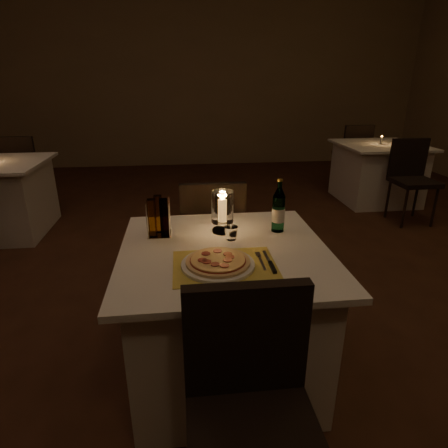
{
  "coord_description": "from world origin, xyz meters",
  "views": [
    {
      "loc": [
        -0.34,
        -1.99,
        1.5
      ],
      "look_at": [
        -0.14,
        -0.34,
        0.86
      ],
      "focal_mm": 30.0,
      "sensor_mm": 36.0,
      "label": 1
    }
  ],
  "objects": [
    {
      "name": "pizza",
      "position": [
        -0.19,
        -0.54,
        0.77
      ],
      "size": [
        0.28,
        0.28,
        0.02
      ],
      "color": "#D8B77F",
      "rests_on": "plate"
    },
    {
      "name": "placemat",
      "position": [
        -0.16,
        -0.54,
        0.74
      ],
      "size": [
        0.45,
        0.34,
        0.0
      ],
      "primitive_type": "cube",
      "color": "gold",
      "rests_on": "main_table"
    },
    {
      "name": "neighbor_candle_right",
      "position": [
        2.17,
        2.48,
        0.79
      ],
      "size": [
        0.03,
        0.03,
        0.11
      ],
      "color": "white",
      "rests_on": "neighbor_table_right"
    },
    {
      "name": "neighbor_chair_rb",
      "position": [
        2.17,
        3.19,
        0.55
      ],
      "size": [
        0.42,
        0.42,
        0.9
      ],
      "color": "black",
      "rests_on": "ground"
    },
    {
      "name": "cruet_caddy",
      "position": [
        -0.46,
        -0.17,
        0.84
      ],
      "size": [
        0.12,
        0.12,
        0.21
      ],
      "color": "white",
      "rests_on": "main_table"
    },
    {
      "name": "water_bottle",
      "position": [
        0.17,
        -0.17,
        0.86
      ],
      "size": [
        0.07,
        0.07,
        0.29
      ],
      "color": "#5BAA76",
      "rests_on": "main_table"
    },
    {
      "name": "fork",
      "position": [
        0.0,
        -0.51,
        0.75
      ],
      "size": [
        0.02,
        0.18,
        0.0
      ],
      "color": "silver",
      "rests_on": "placemat"
    },
    {
      "name": "chair_near",
      "position": [
        -0.14,
        -1.08,
        0.55
      ],
      "size": [
        0.42,
        0.42,
        0.9
      ],
      "color": "black",
      "rests_on": "ground"
    },
    {
      "name": "floor",
      "position": [
        0.0,
        0.0,
        -0.01
      ],
      "size": [
        8.0,
        10.0,
        0.02
      ],
      "primitive_type": "cube",
      "color": "#442415",
      "rests_on": "ground"
    },
    {
      "name": "neighbor_chair_lb",
      "position": [
        -2.19,
        2.6,
        0.55
      ],
      "size": [
        0.42,
        0.42,
        0.9
      ],
      "color": "black",
      "rests_on": "ground"
    },
    {
      "name": "tumbler",
      "position": [
        -0.1,
        -0.26,
        0.77
      ],
      "size": [
        0.07,
        0.07,
        0.07
      ],
      "primitive_type": null,
      "color": "white",
      "rests_on": "main_table"
    },
    {
      "name": "main_table",
      "position": [
        -0.14,
        -0.36,
        0.37
      ],
      "size": [
        1.0,
        1.0,
        0.74
      ],
      "color": "silver",
      "rests_on": "ground"
    },
    {
      "name": "wall_back",
      "position": [
        0.0,
        5.01,
        1.5
      ],
      "size": [
        8.0,
        0.02,
        3.0
      ],
      "primitive_type": "cube",
      "color": "#8C7251",
      "rests_on": "ground"
    },
    {
      "name": "plate",
      "position": [
        -0.19,
        -0.54,
        0.75
      ],
      "size": [
        0.32,
        0.32,
        0.01
      ],
      "primitive_type": "cylinder",
      "color": "white",
      "rests_on": "placemat"
    },
    {
      "name": "hurricane_candle",
      "position": [
        -0.13,
        -0.15,
        0.87
      ],
      "size": [
        0.12,
        0.12,
        0.22
      ],
      "color": "white",
      "rests_on": "main_table"
    },
    {
      "name": "neighbor_chair_ra",
      "position": [
        2.17,
        1.76,
        0.55
      ],
      "size": [
        0.42,
        0.42,
        0.9
      ],
      "color": "black",
      "rests_on": "ground"
    },
    {
      "name": "knife",
      "position": [
        0.04,
        -0.57,
        0.75
      ],
      "size": [
        0.02,
        0.22,
        0.01
      ],
      "color": "black",
      "rests_on": "placemat"
    },
    {
      "name": "neighbor_table_right",
      "position": [
        2.17,
        2.48,
        0.37
      ],
      "size": [
        1.0,
        1.0,
        0.74
      ],
      "color": "silver",
      "rests_on": "ground"
    },
    {
      "name": "chair_far",
      "position": [
        -0.14,
        0.35,
        0.55
      ],
      "size": [
        0.42,
        0.42,
        0.9
      ],
      "color": "black",
      "rests_on": "ground"
    }
  ]
}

